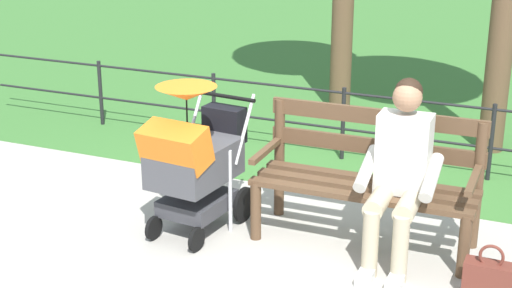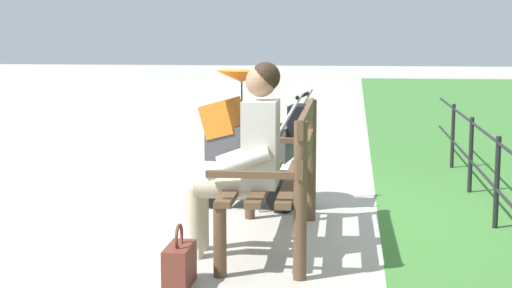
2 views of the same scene
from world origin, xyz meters
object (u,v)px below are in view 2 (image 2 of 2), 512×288
at_px(person_on_bench, 244,154).
at_px(handbag, 179,264).
at_px(stroller, 250,137).
at_px(park_bench, 282,170).

height_order(person_on_bench, handbag, person_on_bench).
bearing_deg(stroller, handbag, 176.71).
height_order(park_bench, person_on_bench, person_on_bench).
distance_m(person_on_bench, stroller, 1.50).
height_order(park_bench, stroller, stroller).
distance_m(park_bench, stroller, 1.28).
bearing_deg(person_on_bench, handbag, 157.20).
bearing_deg(handbag, person_on_bench, -22.80).
xyz_separation_m(person_on_bench, stroller, (1.49, 0.16, -0.08)).
bearing_deg(person_on_bench, park_bench, -39.33).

